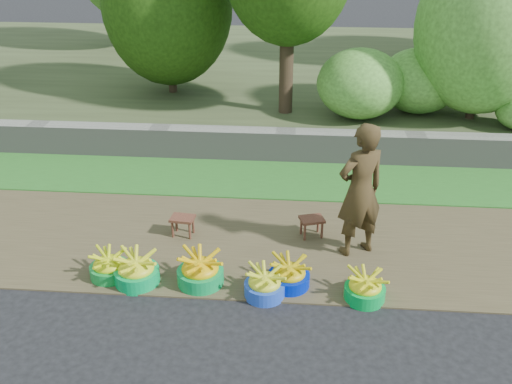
# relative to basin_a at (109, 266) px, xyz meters

# --- Properties ---
(ground_plane) EXTENTS (120.00, 120.00, 0.00)m
(ground_plane) POSITION_rel_basin_a_xyz_m (1.99, -0.34, -0.16)
(ground_plane) COLOR black
(ground_plane) RESTS_ON ground
(dirt_shoulder) EXTENTS (80.00, 2.50, 0.02)m
(dirt_shoulder) POSITION_rel_basin_a_xyz_m (1.99, 0.91, -0.15)
(dirt_shoulder) COLOR #4B412A
(dirt_shoulder) RESTS_ON ground
(grass_verge) EXTENTS (80.00, 1.50, 0.04)m
(grass_verge) POSITION_rel_basin_a_xyz_m (1.99, 2.91, -0.14)
(grass_verge) COLOR #286C23
(grass_verge) RESTS_ON ground
(retaining_wall) EXTENTS (80.00, 0.35, 0.55)m
(retaining_wall) POSITION_rel_basin_a_xyz_m (1.99, 3.76, 0.12)
(retaining_wall) COLOR gray
(retaining_wall) RESTS_ON ground
(earth_bank) EXTENTS (80.00, 10.00, 0.50)m
(earth_bank) POSITION_rel_basin_a_xyz_m (1.99, 8.66, 0.09)
(earth_bank) COLOR #3C4828
(earth_bank) RESTS_ON ground
(basin_a) EXTENTS (0.47, 0.47, 0.35)m
(basin_a) POSITION_rel_basin_a_xyz_m (0.00, 0.00, 0.00)
(basin_a) COLOR #118A34
(basin_a) RESTS_ON ground
(basin_b) EXTENTS (0.53, 0.53, 0.40)m
(basin_b) POSITION_rel_basin_a_xyz_m (0.36, -0.09, 0.02)
(basin_b) COLOR #009C4B
(basin_b) RESTS_ON ground
(basin_c) EXTENTS (0.55, 0.55, 0.41)m
(basin_c) POSITION_rel_basin_a_xyz_m (1.12, -0.04, 0.03)
(basin_c) COLOR #099043
(basin_c) RESTS_ON ground
(basin_d) EXTENTS (0.47, 0.47, 0.35)m
(basin_d) POSITION_rel_basin_a_xyz_m (1.89, -0.21, 0.00)
(basin_d) COLOR blue
(basin_d) RESTS_ON ground
(basin_e) EXTENTS (0.49, 0.49, 0.37)m
(basin_e) POSITION_rel_basin_a_xyz_m (2.16, -0.01, 0.01)
(basin_e) COLOR #001AAD
(basin_e) RESTS_ON ground
(basin_f) EXTENTS (0.47, 0.47, 0.35)m
(basin_f) POSITION_rel_basin_a_xyz_m (3.03, -0.19, -0.00)
(basin_f) COLOR #009B39
(basin_f) RESTS_ON ground
(stool_left) EXTENTS (0.34, 0.27, 0.28)m
(stool_left) POSITION_rel_basin_a_xyz_m (0.70, 1.02, 0.08)
(stool_left) COLOR #542D1F
(stool_left) RESTS_ON dirt_shoulder
(stool_right) EXTENTS (0.37, 0.32, 0.28)m
(stool_right) POSITION_rel_basin_a_xyz_m (2.44, 1.14, 0.08)
(stool_right) COLOR #542D1F
(stool_right) RESTS_ON dirt_shoulder
(vendor_woman) EXTENTS (0.76, 0.68, 1.76)m
(vendor_woman) POSITION_rel_basin_a_xyz_m (3.00, 0.80, 0.74)
(vendor_woman) COLOR black
(vendor_woman) RESTS_ON dirt_shoulder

